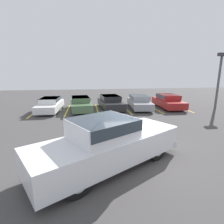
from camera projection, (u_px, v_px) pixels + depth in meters
The scene contains 14 objects.
ground_plane at pixel (137, 158), 7.15m from camera, with size 60.00×60.00×0.00m, color #423F3F.
stall_stripe_a at pixel (36, 111), 15.66m from camera, with size 0.12×5.17×0.01m, color yellow.
stall_stripe_b at pixel (67, 110), 16.05m from camera, with size 0.12×5.17×0.01m, color yellow.
stall_stripe_c at pixel (97, 110), 16.44m from camera, with size 0.12×5.17×0.01m, color yellow.
stall_stripe_d at pixel (126, 109), 16.83m from camera, with size 0.12×5.17×0.01m, color yellow.
stall_stripe_e at pixel (153, 108), 17.22m from camera, with size 0.12×5.17×0.01m, color yellow.
stall_stripe_f at pixel (179, 107), 17.61m from camera, with size 0.12×5.17×0.01m, color yellow.
pickup_truck at pixel (109, 142), 6.43m from camera, with size 6.06×4.63×1.86m.
parked_sedan_a at pixel (50, 104), 15.76m from camera, with size 1.88×4.60×1.20m.
parked_sedan_b at pixel (81, 103), 16.00m from camera, with size 2.15×4.65×1.25m.
parked_sedan_c at pixel (110, 102), 16.69m from camera, with size 2.18×4.68×1.28m.
parked_sedan_d at pixel (139, 101), 16.99m from camera, with size 2.21×4.86×1.26m.
parked_sedan_e at pixel (168, 101), 17.22m from camera, with size 2.00×4.49×1.30m.
light_post at pixel (219, 76), 16.51m from camera, with size 0.70×0.36×5.19m.
Camera 1 is at (-1.97, -6.33, 3.44)m, focal length 28.00 mm.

